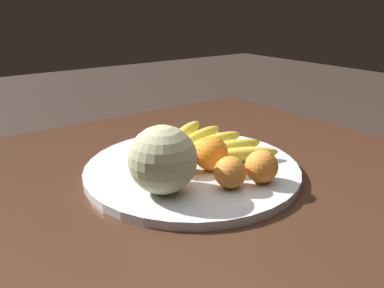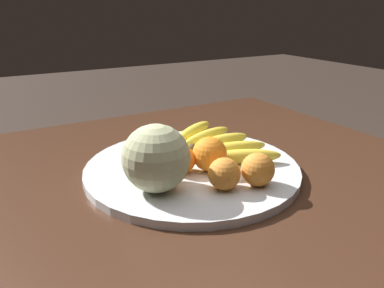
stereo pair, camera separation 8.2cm
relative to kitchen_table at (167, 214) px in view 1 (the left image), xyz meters
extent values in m
cube|color=#3D2316|center=(0.00, 0.00, 0.08)|extent=(1.28, 0.99, 0.04)
cube|color=#3D2316|center=(0.55, 0.41, -0.29)|extent=(0.07, 0.07, 0.69)
cylinder|color=silver|center=(0.06, -0.02, 0.11)|extent=(0.48, 0.48, 0.02)
torus|color=navy|center=(0.06, -0.02, 0.11)|extent=(0.48, 0.48, 0.01)
sphere|color=#B2B789|center=(-0.06, -0.09, 0.18)|extent=(0.13, 0.13, 0.13)
sphere|color=#473819|center=(0.09, 0.03, 0.13)|extent=(0.02, 0.02, 0.02)
ellipsoid|color=yellow|center=(0.17, -0.07, 0.13)|extent=(0.16, 0.10, 0.03)
ellipsoid|color=yellow|center=(0.17, -0.02, 0.13)|extent=(0.17, 0.07, 0.03)
ellipsoid|color=yellow|center=(0.17, 0.04, 0.13)|extent=(0.17, 0.04, 0.03)
ellipsoid|color=yellow|center=(0.17, 0.09, 0.13)|extent=(0.17, 0.08, 0.03)
ellipsoid|color=yellow|center=(0.16, 0.14, 0.13)|extent=(0.16, 0.11, 0.03)
sphere|color=orange|center=(0.06, -0.15, 0.15)|extent=(0.06, 0.06, 0.06)
sphere|color=orange|center=(0.08, -0.06, 0.15)|extent=(0.08, 0.08, 0.08)
sphere|color=orange|center=(0.12, -0.17, 0.15)|extent=(0.07, 0.07, 0.07)
sphere|color=orange|center=(0.02, -0.04, 0.14)|extent=(0.06, 0.06, 0.06)
camera|label=1|loc=(-0.40, -0.64, 0.45)|focal=35.00mm
camera|label=2|loc=(-0.33, -0.69, 0.45)|focal=35.00mm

